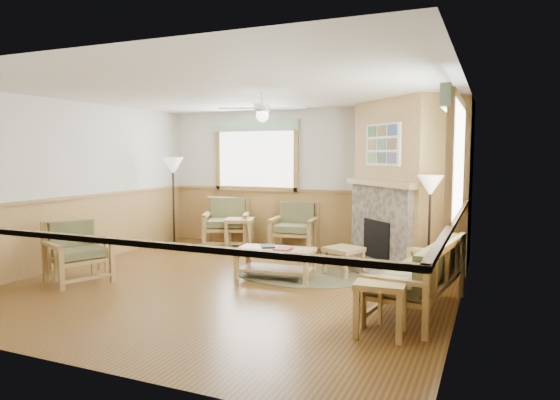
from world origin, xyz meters
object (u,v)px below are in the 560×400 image
at_px(armchair_back_right, 294,227).
at_px(end_table_chairs, 240,234).
at_px(armchair_left, 78,252).
at_px(footstool, 344,261).
at_px(end_table_sofa, 380,308).
at_px(coffee_table, 275,264).
at_px(floor_lamp_right, 429,232).
at_px(armchair_back_left, 227,222).
at_px(floor_lamp_left, 174,203).
at_px(sofa, 417,276).

bearing_deg(armchair_back_right, end_table_chairs, -174.30).
relative_size(armchair_left, footstool, 1.78).
bearing_deg(footstool, end_table_sofa, -65.51).
relative_size(coffee_table, floor_lamp_right, 0.72).
relative_size(armchair_back_left, floor_lamp_left, 0.54).
xyz_separation_m(sofa, coffee_table, (-2.13, 0.74, -0.19)).
xyz_separation_m(armchair_back_left, floor_lamp_left, (-0.84, -0.59, 0.41)).
bearing_deg(armchair_back_right, coffee_table, -82.66).
xyz_separation_m(end_table_chairs, floor_lamp_left, (-1.21, -0.44, 0.59)).
height_order(armchair_left, footstool, armchair_left).
bearing_deg(floor_lamp_left, coffee_table, -26.61).
bearing_deg(coffee_table, armchair_back_right, 98.20).
distance_m(sofa, end_table_chairs, 4.51).
height_order(armchair_back_left, end_table_chairs, armchair_back_left).
bearing_deg(floor_lamp_right, floor_lamp_left, 168.46).
distance_m(end_table_sofa, floor_lamp_right, 2.14).
xyz_separation_m(sofa, end_table_chairs, (-3.70, 2.57, -0.12)).
xyz_separation_m(armchair_left, coffee_table, (2.54, 1.29, -0.21)).
xyz_separation_m(armchair_back_left, end_table_sofa, (3.85, -3.66, -0.20)).
height_order(armchair_back_right, end_table_chairs, armchair_back_right).
bearing_deg(armchair_left, armchair_back_left, 14.39).
xyz_separation_m(end_table_sofa, footstool, (-1.05, 2.31, -0.07)).
height_order(armchair_back_left, coffee_table, armchair_back_left).
bearing_deg(armchair_left, floor_lamp_right, -45.45).
bearing_deg(armchair_back_left, footstool, -48.80).
height_order(sofa, armchair_left, armchair_left).
bearing_deg(coffee_table, floor_lamp_left, 147.51).
xyz_separation_m(armchair_back_left, coffee_table, (1.93, -1.98, -0.26)).
height_order(armchair_back_left, end_table_sofa, armchair_back_left).
xyz_separation_m(armchair_back_left, end_table_chairs, (0.37, -0.15, -0.18)).
xyz_separation_m(armchair_back_right, end_table_sofa, (2.43, -3.74, -0.17)).
xyz_separation_m(sofa, armchair_back_left, (-4.07, 2.72, 0.06)).
distance_m(sofa, floor_lamp_right, 1.18).
bearing_deg(end_table_sofa, sofa, 76.71).
distance_m(armchair_left, coffee_table, 2.85).
bearing_deg(coffee_table, armchair_back_left, 128.43).
relative_size(armchair_left, coffee_table, 0.77).
distance_m(end_table_chairs, end_table_sofa, 4.94).
bearing_deg(end_table_sofa, footstool, 114.49).
relative_size(armchair_left, end_table_sofa, 1.55).
height_order(footstool, floor_lamp_left, floor_lamp_left).
bearing_deg(armchair_back_right, armchair_back_left, 176.60).
distance_m(coffee_table, end_table_sofa, 2.54).
bearing_deg(armchair_back_right, floor_lamp_left, -170.05).
bearing_deg(sofa, coffee_table, -101.47).
bearing_deg(footstool, armchair_back_left, 154.26).
relative_size(floor_lamp_left, floor_lamp_right, 1.14).
height_order(armchair_back_left, floor_lamp_left, floor_lamp_left).
bearing_deg(floor_lamp_right, sofa, -90.00).
bearing_deg(armchair_back_right, footstool, -52.84).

